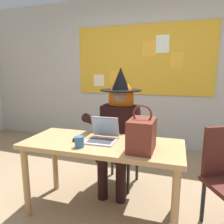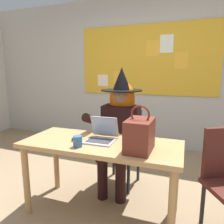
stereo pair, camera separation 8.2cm
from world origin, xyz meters
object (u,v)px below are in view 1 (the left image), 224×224
chair_at_desk (122,142)px  person_costumed (119,122)px  desk_main (102,152)px  handbag (142,134)px  laptop (102,136)px  coffee_mug (79,142)px  computer_mouse (76,139)px

chair_at_desk → person_costumed: size_ratio=0.64×
desk_main → handbag: bearing=-12.3°
laptop → handbag: bearing=-20.1°
person_costumed → laptop: person_costumed is taller
laptop → handbag: size_ratio=0.76×
desk_main → person_costumed: person_costumed is taller
laptop → person_costumed: bearing=86.6°
desk_main → handbag: (0.38, -0.08, 0.23)m
laptop → desk_main: bearing=-76.0°
handbag → desk_main: bearing=167.7°
desk_main → person_costumed: bearing=90.1°
handbag → coffee_mug: handbag is taller
computer_mouse → coffee_mug: bearing=-51.2°
person_costumed → computer_mouse: 0.63m
chair_at_desk → laptop: 0.67m
desk_main → coffee_mug: 0.27m
chair_at_desk → coffee_mug: chair_at_desk is taller
desk_main → chair_at_desk: (0.00, 0.67, -0.12)m
chair_at_desk → computer_mouse: chair_at_desk is taller
desk_main → chair_at_desk: bearing=89.8°
chair_at_desk → desk_main: bearing=4.4°
desk_main → computer_mouse: computer_mouse is taller
coffee_mug → handbag: bearing=11.0°
computer_mouse → handbag: 0.64m
laptop → coffee_mug: size_ratio=3.01×
chair_at_desk → handbag: size_ratio=2.37×
laptop → coffee_mug: laptop is taller
coffee_mug → computer_mouse: bearing=126.4°
chair_at_desk → handbag: (0.38, -0.75, 0.35)m
person_costumed → handbag: size_ratio=3.70×
person_costumed → computer_mouse: bearing=-25.6°
chair_at_desk → computer_mouse: bearing=-14.6°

